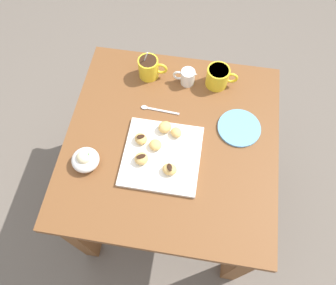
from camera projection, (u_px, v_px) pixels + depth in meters
ground_plane at (170, 195)px, 1.94m from camera, size 8.00×8.00×0.00m
dining_table at (171, 154)px, 1.43m from camera, size 0.85×0.86×0.70m
pastry_plate_square at (162, 156)px, 1.27m from camera, size 0.29×0.29×0.02m
coffee_mug_yellow_left at (149, 67)px, 1.42m from camera, size 0.13×0.09×0.14m
coffee_mug_yellow_right at (218, 76)px, 1.40m from camera, size 0.13×0.10×0.09m
cream_pitcher_white at (187, 77)px, 1.41m from camera, size 0.10×0.06×0.07m
ice_cream_bowl at (85, 159)px, 1.24m from camera, size 0.11×0.11×0.08m
saucer_sky_left at (239, 128)px, 1.33m from camera, size 0.17×0.17×0.01m
loose_spoon_near_saucer at (155, 109)px, 1.37m from camera, size 0.16×0.02×0.01m
beignet_0 at (141, 159)px, 1.24m from camera, size 0.07×0.07×0.04m
chocolate_drizzle_0 at (141, 156)px, 1.22m from camera, size 0.04×0.03×0.00m
beignet_1 at (155, 145)px, 1.27m from camera, size 0.06×0.06×0.03m
beignet_2 at (165, 127)px, 1.30m from camera, size 0.07×0.07×0.04m
beignet_3 at (176, 132)px, 1.29m from camera, size 0.06×0.06×0.03m
beignet_4 at (141, 139)px, 1.28m from camera, size 0.07×0.07×0.03m
chocolate_drizzle_4 at (141, 137)px, 1.26m from camera, size 0.04×0.03×0.00m
beignet_5 at (170, 169)px, 1.22m from camera, size 0.06×0.05×0.04m
chocolate_drizzle_5 at (170, 167)px, 1.20m from camera, size 0.03×0.04×0.00m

